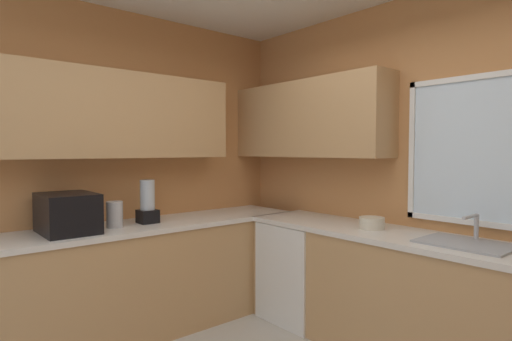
% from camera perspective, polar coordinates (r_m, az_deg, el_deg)
% --- Properties ---
extents(room_shell, '(4.07, 3.54, 2.78)m').
position_cam_1_polar(room_shell, '(2.61, 2.88, 9.26)').
color(room_shell, '#C6844C').
rests_on(room_shell, ground_plane).
extents(counter_run_left, '(0.65, 3.15, 0.91)m').
position_cam_1_polar(counter_run_left, '(3.60, -17.59, -14.41)').
color(counter_run_left, tan).
rests_on(counter_run_left, ground_plane).
extents(counter_run_back, '(3.16, 0.65, 0.91)m').
position_cam_1_polar(counter_run_back, '(3.19, 23.64, -16.77)').
color(counter_run_back, tan).
rests_on(counter_run_back, ground_plane).
extents(dishwasher, '(0.60, 0.60, 0.86)m').
position_cam_1_polar(dishwasher, '(3.84, 6.43, -13.58)').
color(dishwasher, white).
rests_on(dishwasher, ground_plane).
extents(microwave, '(0.48, 0.36, 0.29)m').
position_cam_1_polar(microwave, '(3.33, -24.66, -5.38)').
color(microwave, black).
rests_on(microwave, counter_run_left).
extents(kettle, '(0.13, 0.13, 0.21)m').
position_cam_1_polar(kettle, '(3.43, -19.00, -5.77)').
color(kettle, '#B7B7BC').
rests_on(kettle, counter_run_left).
extents(sink_assembly, '(0.55, 0.40, 0.19)m').
position_cam_1_polar(sink_assembly, '(3.00, 27.10, -8.90)').
color(sink_assembly, '#9EA0A5').
rests_on(sink_assembly, counter_run_back).
extents(bowl, '(0.19, 0.19, 0.09)m').
position_cam_1_polar(bowl, '(3.32, 15.75, -7.01)').
color(bowl, beige).
rests_on(bowl, counter_run_back).
extents(blender_appliance, '(0.15, 0.15, 0.36)m').
position_cam_1_polar(blender_appliance, '(3.55, -14.79, -4.46)').
color(blender_appliance, black).
rests_on(blender_appliance, counter_run_left).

